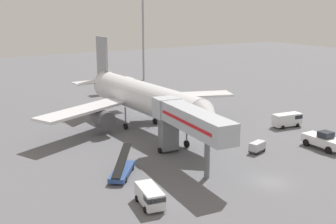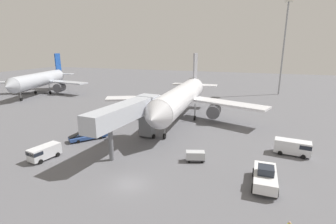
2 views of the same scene
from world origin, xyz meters
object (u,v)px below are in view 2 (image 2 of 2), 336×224
at_px(apron_light_mast, 285,32).
at_px(airplane_background, 40,80).
at_px(airplane_at_gate, 182,97).
at_px(service_van_rear_right, 44,152).
at_px(pushback_tug, 265,177).
at_px(service_van_mid_right, 293,147).
at_px(baggage_cart_mid_left, 195,156).
at_px(jet_bridge, 130,113).
at_px(belt_loader_truck, 88,136).

bearing_deg(apron_light_mast, airplane_background, -161.29).
distance_m(airplane_at_gate, service_van_rear_right, 30.85).
bearing_deg(apron_light_mast, service_van_rear_right, -118.61).
xyz_separation_m(service_van_rear_right, airplane_background, (-42.73, 42.63, 4.00)).
relative_size(pushback_tug, service_van_rear_right, 1.30).
bearing_deg(service_van_mid_right, pushback_tug, -111.91).
distance_m(service_van_rear_right, baggage_cart_mid_left, 22.95).
relative_size(airplane_at_gate, jet_bridge, 2.24).
bearing_deg(airplane_at_gate, service_van_rear_right, -117.36).
height_order(belt_loader_truck, baggage_cart_mid_left, belt_loader_truck).
bearing_deg(apron_light_mast, jet_bridge, -114.20).
height_order(service_van_mid_right, baggage_cart_mid_left, service_van_mid_right).
relative_size(airplane_at_gate, apron_light_mast, 1.24).
relative_size(service_van_mid_right, apron_light_mast, 0.17).
bearing_deg(airplane_at_gate, pushback_tug, -54.44).
bearing_deg(jet_bridge, baggage_cart_mid_left, -8.17).
distance_m(baggage_cart_mid_left, apron_light_mast, 68.54).
bearing_deg(airplane_background, jet_bridge, -32.79).
xyz_separation_m(pushback_tug, apron_light_mast, (6.66, 67.36, 20.19)).
height_order(pushback_tug, apron_light_mast, apron_light_mast).
xyz_separation_m(jet_bridge, baggage_cart_mid_left, (11.48, -1.65, -5.20)).
relative_size(belt_loader_truck, apron_light_mast, 0.20).
height_order(belt_loader_truck, airplane_background, airplane_background).
height_order(service_van_rear_right, apron_light_mast, apron_light_mast).
distance_m(airplane_at_gate, airplane_background, 58.85).
height_order(jet_bridge, service_van_mid_right, jet_bridge).
bearing_deg(apron_light_mast, airplane_at_gate, -119.38).
xyz_separation_m(jet_bridge, belt_loader_truck, (-9.23, 0.89, -5.29)).
xyz_separation_m(service_van_mid_right, baggage_cart_mid_left, (-14.12, -7.24, -0.49)).
height_order(pushback_tug, service_van_mid_right, pushback_tug).
distance_m(belt_loader_truck, service_van_rear_right, 9.33).
relative_size(jet_bridge, service_van_mid_right, 3.23).
bearing_deg(pushback_tug, apron_light_mast, 84.35).
relative_size(service_van_mid_right, baggage_cart_mid_left, 1.82).
bearing_deg(jet_bridge, airplane_at_gate, 79.23).
relative_size(airplane_at_gate, airplane_background, 1.11).
bearing_deg(service_van_mid_right, airplane_background, 160.00).
bearing_deg(service_van_rear_right, jet_bridge, 38.58).
distance_m(pushback_tug, airplane_background, 84.42).
bearing_deg(belt_loader_truck, pushback_tug, -12.23).
distance_m(pushback_tug, service_van_rear_right, 31.64).
xyz_separation_m(airplane_at_gate, service_van_rear_right, (-14.04, -27.13, -4.26)).
distance_m(airplane_at_gate, jet_bridge, 19.13).
bearing_deg(service_van_rear_right, belt_loader_truck, 82.36).
xyz_separation_m(pushback_tug, belt_loader_truck, (-30.29, 6.57, -0.48)).
relative_size(jet_bridge, belt_loader_truck, 2.75).
distance_m(service_van_rear_right, airplane_background, 60.49).
relative_size(belt_loader_truck, airplane_background, 0.18).
height_order(jet_bridge, apron_light_mast, apron_light_mast).
height_order(airplane_at_gate, service_van_rear_right, airplane_at_gate).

